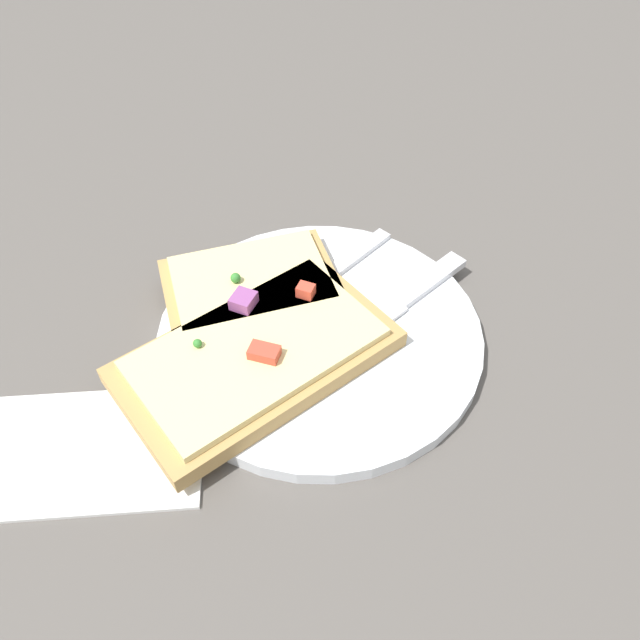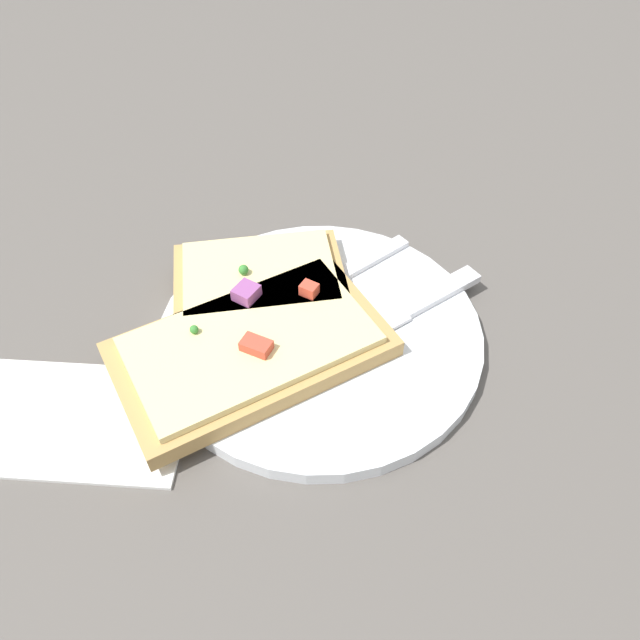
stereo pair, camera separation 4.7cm
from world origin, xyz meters
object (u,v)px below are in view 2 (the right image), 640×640
Objects in this scene: plate at (320,334)px; knife at (395,316)px; fork at (298,299)px; napkin at (74,418)px; pizza_slice_corner at (260,279)px; pizza_slice_main at (251,347)px.

plate is 1.49× the size of knife.
fork is 0.19m from napkin.
knife is 0.11m from pizza_slice_corner.
plate is at bearing 27.67° from napkin.
fork is 0.03m from pizza_slice_corner.
pizza_slice_main is 0.07m from pizza_slice_corner.
fork is 0.06m from pizza_slice_main.
knife is at bearing 24.62° from napkin.
napkin is at bearing 35.41° from pizza_slice_corner.
plate is 1.56× the size of napkin.
plate is 0.06m from knife.
pizza_slice_main is (-0.03, -0.06, 0.01)m from fork.
knife reaches higher than plate.
fork is at bearing 145.11° from pizza_slice_corner.
napkin is at bearing -7.84° from pizza_slice_main.
pizza_slice_corner is at bearing -121.24° from pizza_slice_main.
plate is 1.12× the size of pizza_slice_main.
pizza_slice_corner reaches higher than knife.
pizza_slice_corner is 0.96× the size of napkin.
pizza_slice_corner is (-0.11, 0.03, 0.01)m from knife.
knife is 0.24m from napkin.
napkin is at bearing -152.33° from plate.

